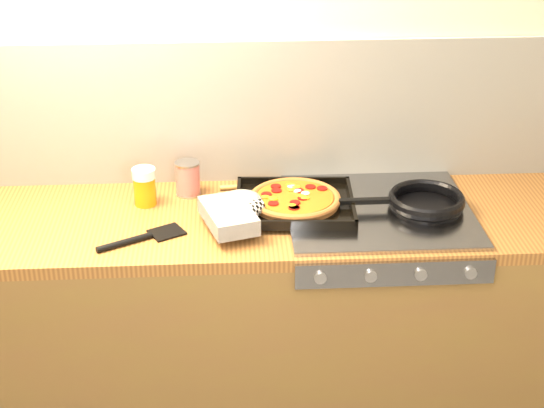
{
  "coord_description": "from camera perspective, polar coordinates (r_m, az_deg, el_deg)",
  "views": [
    {
      "loc": [
        -0.04,
        -1.31,
        2.13
      ],
      "look_at": [
        0.1,
        1.08,
        0.95
      ],
      "focal_mm": 55.0,
      "sensor_mm": 36.0,
      "label": 1
    }
  ],
  "objects": [
    {
      "name": "room_shell",
      "position": [
        2.87,
        -2.38,
        6.26
      ],
      "size": [
        3.2,
        3.2,
        3.2
      ],
      "color": "white",
      "rests_on": "ground"
    },
    {
      "name": "counter_run",
      "position": [
        2.94,
        -1.99,
        -8.66
      ],
      "size": [
        3.2,
        0.62,
        0.9
      ],
      "color": "brown",
      "rests_on": "ground"
    },
    {
      "name": "stovetop",
      "position": [
        2.75,
        7.28,
        -0.46
      ],
      "size": [
        0.6,
        0.56,
        0.02
      ],
      "primitive_type": "cube",
      "color": "gray",
      "rests_on": "counter_run"
    },
    {
      "name": "pizza_on_tray",
      "position": [
        2.69,
        0.31,
        0.03
      ],
      "size": [
        0.52,
        0.44,
        0.07
      ],
      "color": "black",
      "rests_on": "stovetop"
    },
    {
      "name": "frying_pan",
      "position": [
        2.76,
        10.4,
        0.15
      ],
      "size": [
        0.42,
        0.25,
        0.04
      ],
      "color": "black",
      "rests_on": "stovetop"
    },
    {
      "name": "tomato_can",
      "position": [
        2.84,
        -5.79,
        1.75
      ],
      "size": [
        0.11,
        0.11,
        0.12
      ],
      "color": "#A20D11",
      "rests_on": "counter_run"
    },
    {
      "name": "juice_glass",
      "position": [
        2.78,
        -8.72,
        1.21
      ],
      "size": [
        0.08,
        0.08,
        0.13
      ],
      "color": "orange",
      "rests_on": "counter_run"
    },
    {
      "name": "wooden_spoon",
      "position": [
        2.89,
        -0.05,
        1.29
      ],
      "size": [
        0.3,
        0.04,
        0.02
      ],
      "color": "#A68746",
      "rests_on": "counter_run"
    },
    {
      "name": "black_spatula",
      "position": [
        2.58,
        -8.86,
        -2.32
      ],
      "size": [
        0.27,
        0.18,
        0.02
      ],
      "color": "black",
      "rests_on": "counter_run"
    }
  ]
}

